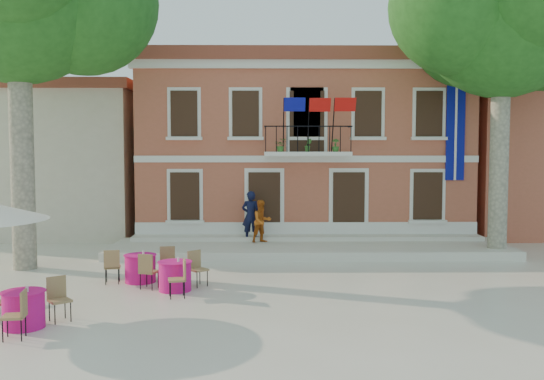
{
  "coord_description": "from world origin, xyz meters",
  "views": [
    {
      "loc": [
        0.43,
        -16.84,
        3.72
      ],
      "look_at": [
        0.66,
        3.5,
        2.3
      ],
      "focal_mm": 40.0,
      "sensor_mm": 36.0,
      "label": 1
    }
  ],
  "objects": [
    {
      "name": "terrace",
      "position": [
        2.0,
        4.4,
        0.15
      ],
      "size": [
        14.0,
        3.4,
        0.3
      ],
      "primitive_type": "cube",
      "color": "silver",
      "rests_on": "ground"
    },
    {
      "name": "pedestrian_orange",
      "position": [
        0.31,
        4.89,
        1.07
      ],
      "size": [
        0.94,
        0.88,
        1.54
      ],
      "primitive_type": "imported",
      "rotation": [
        0.0,
        0.0,
        0.53
      ],
      "color": "#C55B17",
      "rests_on": "terrace"
    },
    {
      "name": "cafe_table_1",
      "position": [
        -4.57,
        -4.49,
        0.43
      ],
      "size": [
        1.85,
        1.74,
        0.95
      ],
      "color": "#D51468",
      "rests_on": "ground"
    },
    {
      "name": "ground",
      "position": [
        0.0,
        0.0,
        0.0
      ],
      "size": [
        90.0,
        90.0,
        0.0
      ],
      "primitive_type": "plane",
      "color": "beige",
      "rests_on": "ground"
    },
    {
      "name": "cafe_table_3",
      "position": [
        -3.03,
        -0.23,
        0.42
      ],
      "size": [
        1.96,
        0.9,
        0.95
      ],
      "color": "#D51468",
      "rests_on": "ground"
    },
    {
      "name": "plane_tree_east",
      "position": [
        8.36,
        3.57,
        8.1
      ],
      "size": [
        5.58,
        5.58,
        10.97
      ],
      "color": "#A59E84",
      "rests_on": "ground"
    },
    {
      "name": "cafe_table_4",
      "position": [
        -1.92,
        -1.25,
        0.43
      ],
      "size": [
        1.83,
        1.78,
        0.95
      ],
      "color": "#D51468",
      "rests_on": "ground"
    },
    {
      "name": "pedestrian_navy",
      "position": [
        -0.1,
        5.28,
        1.22
      ],
      "size": [
        0.72,
        0.51,
        1.84
      ],
      "primitive_type": "imported",
      "rotation": [
        0.0,
        0.0,
        3.03
      ],
      "color": "black",
      "rests_on": "terrace"
    },
    {
      "name": "main_building",
      "position": [
        2.0,
        9.99,
        3.78
      ],
      "size": [
        13.5,
        9.59,
        7.5
      ],
      "color": "#BB5C43",
      "rests_on": "ground"
    },
    {
      "name": "neighbor_west",
      "position": [
        -9.5,
        11.0,
        3.22
      ],
      "size": [
        9.4,
        9.4,
        6.4
      ],
      "color": "beige",
      "rests_on": "ground"
    }
  ]
}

